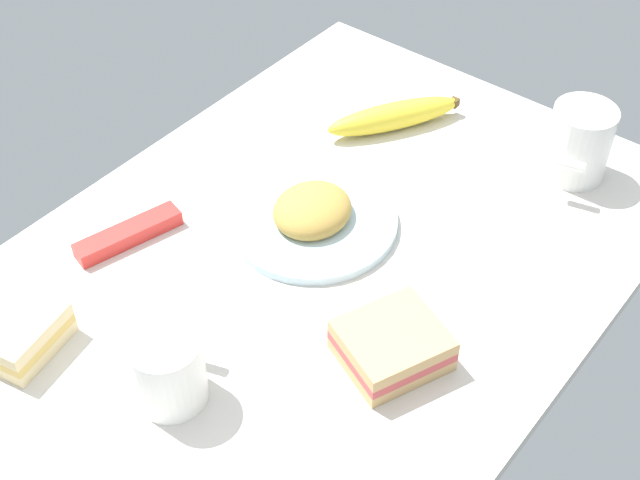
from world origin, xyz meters
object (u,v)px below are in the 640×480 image
(sandwich_side, at_px, (18,332))
(banana, at_px, (394,116))
(plate_of_food, at_px, (312,216))
(sandwich_main, at_px, (392,345))
(coffee_mug_milky, at_px, (168,368))
(coffee_mug_spare, at_px, (579,142))
(snack_bar, at_px, (128,234))

(sandwich_side, xyz_separation_m, banana, (-0.58, 0.09, -0.00))
(plate_of_food, distance_m, sandwich_main, 0.23)
(coffee_mug_milky, xyz_separation_m, coffee_mug_spare, (-0.59, 0.16, 0.01))
(sandwich_main, xyz_separation_m, banana, (-0.34, -0.24, -0.00))
(sandwich_main, distance_m, banana, 0.42)
(plate_of_food, distance_m, snack_bar, 0.23)
(sandwich_main, height_order, banana, sandwich_main)
(sandwich_main, height_order, snack_bar, sandwich_main)
(coffee_mug_milky, xyz_separation_m, sandwich_main, (-0.18, 0.15, -0.02))
(coffee_mug_milky, height_order, banana, coffee_mug_milky)
(coffee_mug_spare, height_order, banana, coffee_mug_spare)
(coffee_mug_milky, relative_size, banana, 0.52)
(banana, bearing_deg, coffee_mug_milky, 9.46)
(coffee_mug_spare, bearing_deg, banana, -74.83)
(sandwich_side, bearing_deg, coffee_mug_spare, 152.57)
(sandwich_main, distance_m, snack_bar, 0.36)
(coffee_mug_milky, relative_size, snack_bar, 0.72)
(coffee_mug_milky, height_order, coffee_mug_spare, coffee_mug_spare)
(plate_of_food, relative_size, coffee_mug_milky, 2.17)
(banana, relative_size, snack_bar, 1.40)
(sandwich_main, bearing_deg, coffee_mug_milky, -39.60)
(plate_of_food, xyz_separation_m, banana, (-0.23, -0.04, 0.01))
(sandwich_side, xyz_separation_m, snack_bar, (-0.19, -0.03, -0.01))
(coffee_mug_spare, relative_size, sandwich_side, 0.99)
(coffee_mug_spare, height_order, sandwich_main, coffee_mug_spare)
(coffee_mug_milky, relative_size, sandwich_side, 0.92)
(sandwich_side, bearing_deg, sandwich_main, 126.00)
(coffee_mug_spare, bearing_deg, plate_of_food, -35.15)
(coffee_mug_milky, distance_m, sandwich_side, 0.19)
(sandwich_side, bearing_deg, banana, 171.14)
(plate_of_food, bearing_deg, banana, -170.80)
(sandwich_main, xyz_separation_m, snack_bar, (0.05, -0.36, -0.01))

